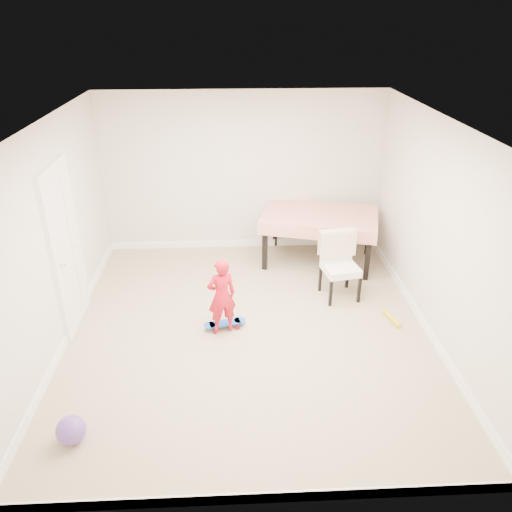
{
  "coord_description": "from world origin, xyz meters",
  "views": [
    {
      "loc": [
        -0.17,
        -5.28,
        3.69
      ],
      "look_at": [
        0.1,
        0.2,
        0.95
      ],
      "focal_mm": 35.0,
      "sensor_mm": 36.0,
      "label": 1
    }
  ],
  "objects_px": {
    "dining_chair": "(341,267)",
    "skateboard": "(225,325)",
    "dining_table": "(319,238)",
    "balloon": "(71,430)",
    "child": "(222,298)"
  },
  "relations": [
    {
      "from": "dining_chair",
      "to": "skateboard",
      "type": "height_order",
      "value": "dining_chair"
    },
    {
      "from": "dining_table",
      "to": "balloon",
      "type": "height_order",
      "value": "dining_table"
    },
    {
      "from": "dining_table",
      "to": "balloon",
      "type": "relative_size",
      "value": 6.26
    },
    {
      "from": "dining_table",
      "to": "dining_chair",
      "type": "xyz_separation_m",
      "value": [
        0.13,
        -1.11,
        0.06
      ]
    },
    {
      "from": "dining_table",
      "to": "child",
      "type": "relative_size",
      "value": 1.77
    },
    {
      "from": "dining_table",
      "to": "skateboard",
      "type": "xyz_separation_m",
      "value": [
        -1.48,
        -1.82,
        -0.37
      ]
    },
    {
      "from": "child",
      "to": "balloon",
      "type": "relative_size",
      "value": 3.54
    },
    {
      "from": "skateboard",
      "to": "balloon",
      "type": "xyz_separation_m",
      "value": [
        -1.43,
        -1.81,
        0.1
      ]
    },
    {
      "from": "dining_table",
      "to": "balloon",
      "type": "bearing_deg",
      "value": -113.57
    },
    {
      "from": "dining_table",
      "to": "dining_chair",
      "type": "bearing_deg",
      "value": -68.33
    },
    {
      "from": "child",
      "to": "balloon",
      "type": "distance_m",
      "value": 2.25
    },
    {
      "from": "dining_chair",
      "to": "balloon",
      "type": "height_order",
      "value": "dining_chair"
    },
    {
      "from": "dining_table",
      "to": "child",
      "type": "bearing_deg",
      "value": -113.18
    },
    {
      "from": "dining_table",
      "to": "balloon",
      "type": "xyz_separation_m",
      "value": [
        -2.91,
        -3.62,
        -0.27
      ]
    },
    {
      "from": "dining_chair",
      "to": "skateboard",
      "type": "relative_size",
      "value": 1.74
    }
  ]
}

